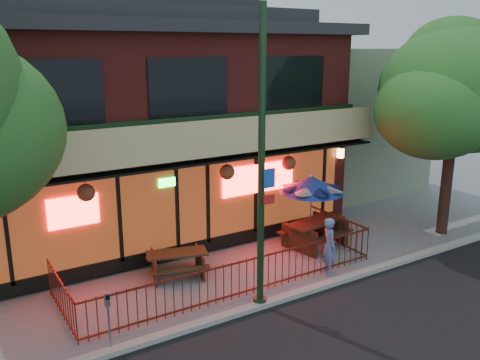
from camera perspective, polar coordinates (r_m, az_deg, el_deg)
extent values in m
plane|color=gray|center=(12.98, 1.23, -13.15)|extent=(80.00, 80.00, 0.00)
cube|color=#999993|center=(12.59, 2.51, -13.80)|extent=(80.00, 0.25, 0.12)
cube|color=maroon|center=(18.16, -11.26, 5.51)|extent=(12.00, 8.00, 6.50)
cube|color=#59230F|center=(14.91, -5.42, -2.58)|extent=(11.00, 0.06, 2.60)
cube|color=#FF0C0C|center=(15.84, 2.13, 0.20)|extent=(2.60, 0.04, 0.90)
cube|color=#FF0C0C|center=(13.65, -18.19, -3.39)|extent=(1.30, 0.04, 0.80)
cube|color=tan|center=(14.04, -4.72, 4.34)|extent=(12.20, 1.33, 1.26)
cube|color=black|center=(13.11, -20.18, 9.16)|extent=(2.40, 0.06, 1.60)
cube|color=black|center=(14.29, -5.75, 10.36)|extent=(2.40, 0.06, 1.60)
cube|color=black|center=(16.20, 5.96, 10.86)|extent=(2.40, 0.06, 1.60)
cube|color=black|center=(15.36, -5.24, -7.60)|extent=(11.00, 0.12, 0.40)
cube|color=#FFC672|center=(17.69, 11.21, 2.97)|extent=(0.18, 0.18, 0.32)
cube|color=gray|center=(23.29, 9.59, 6.94)|extent=(6.00, 7.00, 6.00)
cube|color=#4C1B10|center=(12.72, 0.76, -9.01)|extent=(8.40, 0.04, 0.04)
cube|color=#4C1B10|center=(13.08, 0.75, -12.34)|extent=(8.40, 0.04, 0.04)
cube|color=#4C1B10|center=(12.40, -19.59, -10.57)|extent=(0.04, 2.60, 0.04)
cube|color=#4C1B10|center=(16.11, 10.93, -4.09)|extent=(0.04, 2.60, 0.04)
cylinder|color=#4C1B10|center=(12.91, 0.75, -10.84)|extent=(0.02, 0.02, 1.00)
cylinder|color=black|center=(11.44, 2.42, 1.73)|extent=(0.16, 0.16, 7.00)
cylinder|color=black|center=(12.64, 2.25, -13.46)|extent=(0.32, 0.32, 0.20)
cube|color=#194CB2|center=(11.46, 3.33, 0.20)|extent=(0.30, 0.02, 0.45)
cube|color=red|center=(11.59, 3.29, -2.20)|extent=(0.30, 0.02, 0.22)
cylinder|color=#2F1E17|center=(17.91, 22.32, 1.26)|extent=(0.36, 0.36, 4.48)
ellipsoid|color=#1E541C|center=(17.55, 23.13, 9.28)|extent=(4.80, 4.80, 3.94)
ellipsoid|color=#1E541C|center=(17.90, 22.77, 12.56)|extent=(3.12, 3.12, 2.56)
cube|color=#402917|center=(14.04, -9.63, -9.61)|extent=(0.39, 1.13, 0.66)
cube|color=#402917|center=(14.19, -4.51, -9.16)|extent=(0.39, 1.13, 0.66)
cube|color=#402917|center=(13.97, -7.10, -8.15)|extent=(1.74, 1.11, 0.05)
cube|color=#402917|center=(13.63, -6.76, -9.98)|extent=(1.62, 0.71, 0.04)
cube|color=#402917|center=(14.53, -7.35, -8.39)|extent=(1.62, 0.71, 0.04)
cube|color=#371F13|center=(15.61, 6.64, -6.67)|extent=(0.32, 1.40, 0.80)
cube|color=#371F13|center=(16.72, 10.08, -5.33)|extent=(0.32, 1.40, 0.80)
cube|color=#371F13|center=(16.02, 8.48, -4.64)|extent=(2.07, 1.15, 0.07)
cube|color=#371F13|center=(15.79, 10.11, -6.26)|extent=(1.97, 0.65, 0.05)
cube|color=#371F13|center=(16.49, 6.83, -5.22)|extent=(1.97, 0.65, 0.05)
cylinder|color=gray|center=(16.13, 7.92, -3.57)|extent=(0.05, 0.05, 2.09)
cone|color=navy|center=(15.87, 8.03, -0.48)|extent=(2.00, 2.00, 0.52)
sphere|color=gray|center=(15.80, 8.07, 0.52)|extent=(0.09, 0.09, 0.09)
imported|color=#4E6A9C|center=(14.18, 10.00, -7.30)|extent=(0.57, 0.69, 1.61)
cylinder|color=gray|center=(11.04, -14.46, -15.84)|extent=(0.05, 0.05, 1.08)
cube|color=gray|center=(10.73, -14.69, -12.81)|extent=(0.14, 0.13, 0.27)
cube|color=black|center=(10.66, -14.63, -12.65)|extent=(0.08, 0.03, 0.10)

